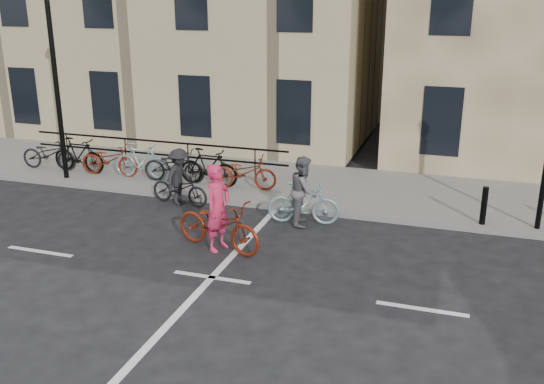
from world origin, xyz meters
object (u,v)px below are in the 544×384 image
(cyclist_grey, at_px, (304,197))
(cyclist_dark, at_px, (180,183))
(lamp_post, at_px, (54,61))
(cyclist_pink, at_px, (218,220))

(cyclist_grey, distance_m, cyclist_dark, 3.45)
(lamp_post, height_order, cyclist_dark, lamp_post)
(cyclist_pink, height_order, cyclist_grey, cyclist_pink)
(lamp_post, relative_size, cyclist_grey, 2.97)
(cyclist_grey, bearing_deg, cyclist_pink, 137.58)
(lamp_post, height_order, cyclist_grey, lamp_post)
(lamp_post, xyz_separation_m, cyclist_pink, (6.09, -3.07, -2.83))
(cyclist_pink, relative_size, cyclist_dark, 1.29)
(cyclist_pink, xyz_separation_m, cyclist_dark, (-2.09, 2.37, -0.07))
(cyclist_pink, distance_m, cyclist_grey, 2.42)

